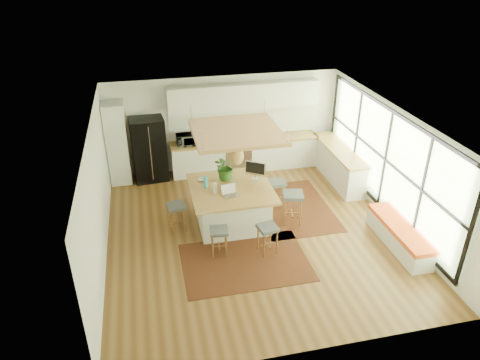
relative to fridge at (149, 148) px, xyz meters
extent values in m
plane|color=brown|center=(2.14, -3.17, -0.93)|extent=(7.00, 7.00, 0.00)
plane|color=white|center=(2.14, -3.17, 1.78)|extent=(7.00, 7.00, 0.00)
plane|color=white|center=(2.14, 0.33, 0.42)|extent=(6.50, 0.00, 6.50)
plane|color=white|center=(2.14, -6.67, 0.42)|extent=(6.50, 0.00, 6.50)
plane|color=white|center=(-1.11, -3.17, 0.42)|extent=(0.00, 7.00, 7.00)
plane|color=white|center=(5.39, -3.17, 0.42)|extent=(0.00, 7.00, 7.00)
cube|color=white|center=(-0.81, 0.01, 0.20)|extent=(0.55, 0.60, 2.25)
cube|color=white|center=(2.69, 0.01, -0.49)|extent=(4.20, 0.60, 0.88)
cube|color=#A67A3B|center=(2.69, 0.01, -0.03)|extent=(4.24, 0.64, 0.05)
cube|color=white|center=(2.69, 0.31, 0.43)|extent=(4.20, 0.02, 0.80)
cube|color=white|center=(2.69, 0.15, 1.22)|extent=(4.20, 0.34, 0.70)
cube|color=white|center=(5.07, -1.17, -0.49)|extent=(0.60, 2.50, 0.88)
cube|color=#A67A3B|center=(5.07, -1.17, -0.03)|extent=(0.64, 2.54, 0.05)
cube|color=black|center=(1.70, -4.22, -0.92)|extent=(2.60, 1.80, 0.01)
cube|color=black|center=(3.34, -2.37, -0.92)|extent=(1.80, 2.60, 0.01)
imported|color=#A5A5AA|center=(1.04, 0.01, 0.19)|extent=(0.56, 0.32, 0.38)
imported|color=#1E4C19|center=(1.70, -2.23, 0.25)|extent=(0.80, 0.83, 0.50)
imported|color=white|center=(1.15, -2.20, 0.03)|extent=(0.26, 0.26, 0.05)
cylinder|color=#33B8CF|center=(1.18, -2.56, 0.10)|extent=(0.07, 0.07, 0.19)
cylinder|color=silver|center=(1.33, -2.81, 0.10)|extent=(0.07, 0.07, 0.19)
camera|label=1|loc=(-0.02, -11.42, 4.94)|focal=33.56mm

